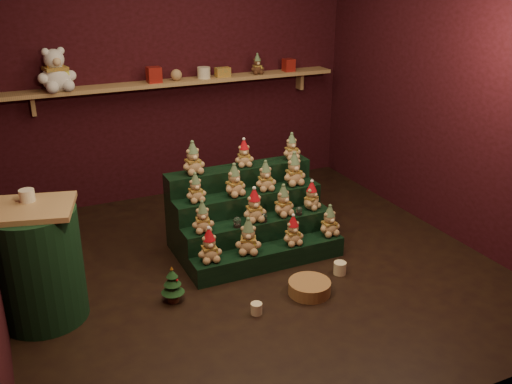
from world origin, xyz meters
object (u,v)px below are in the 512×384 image
snow_globe_b (264,217)px  snow_globe_c (299,211)px  wicker_basket (309,287)px  white_bear (54,64)px  snow_globe_a (237,222)px  mini_christmas_tree (173,284)px  riser_tier_front (269,257)px  side_table (38,264)px  mug_left (256,309)px  brown_bear (257,64)px  mug_right (340,268)px

snow_globe_b → snow_globe_c: size_ratio=1.06×
snow_globe_c → wicker_basket: size_ratio=0.23×
white_bear → snow_globe_a: bearing=-66.0°
mini_christmas_tree → wicker_basket: 1.09m
riser_tier_front → white_bear: bearing=126.4°
side_table → mini_christmas_tree: side_table is taller
mug_left → brown_bear: bearing=64.8°
side_table → white_bear: white_bear is taller
mini_christmas_tree → mug_left: 0.69m
wicker_basket → brown_bear: (0.66, 2.42, 1.38)m
snow_globe_a → white_bear: 2.38m
snow_globe_c → white_bear: white_bear is taller
snow_globe_a → side_table: side_table is taller
mug_left → brown_bear: size_ratio=0.41×
snow_globe_c → white_bear: size_ratio=0.15×
snow_globe_a → side_table: size_ratio=0.10×
mug_left → white_bear: (-0.98, 2.50, 1.54)m
mug_left → white_bear: size_ratio=0.17×
snow_globe_b → side_table: side_table is taller
mug_left → wicker_basket: size_ratio=0.26×
mini_christmas_tree → mug_right: 1.44m
snow_globe_b → white_bear: 2.52m
brown_bear → snow_globe_b: bearing=-108.3°
white_bear → mug_left: bearing=-78.5°
mug_right → white_bear: bearing=129.8°
mini_christmas_tree → white_bear: size_ratio=0.60×
snow_globe_c → brown_bear: 2.04m
white_bear → brown_bear: 2.16m
snow_globe_c → mug_left: (-0.79, -0.77, -0.36)m
snow_globe_c → wicker_basket: bearing=-111.8°
snow_globe_a → mini_christmas_tree: (-0.70, -0.34, -0.26)m
snow_globe_c → mug_right: (0.12, -0.53, -0.35)m
brown_bear → white_bear: bearing=-175.0°
snow_globe_b → wicker_basket: snow_globe_b is taller
riser_tier_front → snow_globe_b: size_ratio=16.60×
riser_tier_front → snow_globe_a: bearing=145.5°
snow_globe_a → wicker_basket: (0.33, -0.69, -0.35)m
snow_globe_b → wicker_basket: size_ratio=0.25×
side_table → wicker_basket: bearing=-1.0°
snow_globe_a → side_table: 1.64m
snow_globe_a → mug_left: (-0.18, -0.77, -0.36)m
riser_tier_front → snow_globe_c: (0.38, 0.16, 0.31)m
riser_tier_front → side_table: (-1.86, 0.02, 0.36)m
mini_christmas_tree → brown_bear: (1.69, 2.07, 1.28)m
snow_globe_a → mug_right: snow_globe_a is taller
side_table → mug_right: side_table is taller
snow_globe_b → snow_globe_c: 0.35m
riser_tier_front → mini_christmas_tree: mini_christmas_tree is taller
snow_globe_a → wicker_basket: bearing=-64.5°
mug_right → wicker_basket: (-0.39, -0.16, -0.00)m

